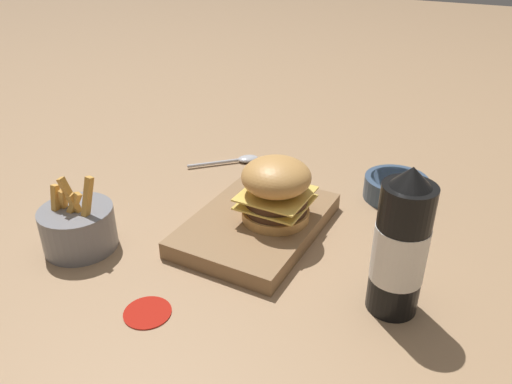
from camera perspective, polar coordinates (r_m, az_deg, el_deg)
name	(u,v)px	position (r m, az deg, el deg)	size (l,w,h in m)	color
ground_plane	(287,240)	(0.85, 3.55, -5.52)	(6.00, 6.00, 0.00)	#9E7A56
serving_board	(256,225)	(0.86, 0.00, -3.79)	(0.29, 0.20, 0.03)	olive
burger	(276,189)	(0.83, 2.30, 0.32)	(0.12, 0.12, 0.11)	tan
ketchup_bottle	(400,247)	(0.68, 16.15, -6.11)	(0.07, 0.07, 0.22)	black
fries_basket	(78,227)	(0.86, -19.64, -3.82)	(0.12, 0.12, 0.14)	slate
side_bowl	(396,187)	(1.00, 15.67, 0.53)	(0.12, 0.12, 0.04)	#384C66
spoon	(240,160)	(1.12, -1.81, 3.71)	(0.13, 0.13, 0.01)	#B2B2B7
ketchup_puddle	(147,312)	(0.72, -12.30, -13.26)	(0.07, 0.07, 0.00)	#B21E14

